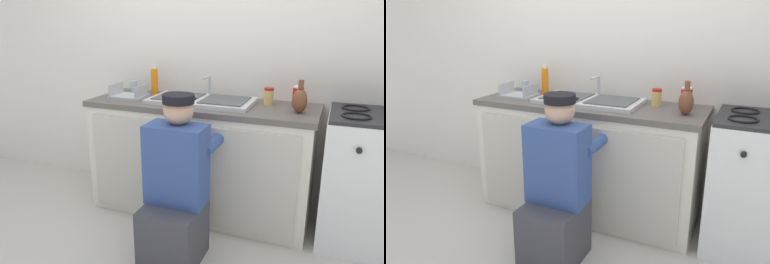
# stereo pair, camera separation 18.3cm
# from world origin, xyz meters

# --- Properties ---
(ground_plane) EXTENTS (12.00, 12.00, 0.00)m
(ground_plane) POSITION_xyz_m (0.00, 0.00, 0.00)
(ground_plane) COLOR beige
(back_wall) EXTENTS (6.00, 0.10, 2.50)m
(back_wall) POSITION_xyz_m (0.00, 0.65, 1.25)
(back_wall) COLOR silver
(back_wall) RESTS_ON ground_plane
(counter_cabinet) EXTENTS (1.73, 0.62, 0.88)m
(counter_cabinet) POSITION_xyz_m (0.00, 0.29, 0.44)
(counter_cabinet) COLOR silver
(counter_cabinet) RESTS_ON ground_plane
(countertop) EXTENTS (1.77, 0.62, 0.04)m
(countertop) POSITION_xyz_m (0.00, 0.30, 0.90)
(countertop) COLOR #5B5651
(countertop) RESTS_ON counter_cabinet
(sink_double_basin) EXTENTS (0.80, 0.44, 0.19)m
(sink_double_basin) POSITION_xyz_m (0.00, 0.30, 0.94)
(sink_double_basin) COLOR silver
(sink_double_basin) RESTS_ON countertop
(stove_range) EXTENTS (0.61, 0.62, 0.96)m
(stove_range) POSITION_xyz_m (1.24, 0.30, 0.47)
(stove_range) COLOR white
(stove_range) RESTS_ON ground_plane
(plumber_person) EXTENTS (0.42, 0.61, 1.10)m
(plumber_person) POSITION_xyz_m (0.08, -0.38, 0.46)
(plumber_person) COLOR #3F3F47
(plumber_person) RESTS_ON ground_plane
(condiment_jar) EXTENTS (0.07, 0.07, 0.13)m
(condiment_jar) POSITION_xyz_m (0.50, 0.42, 0.99)
(condiment_jar) COLOR #DBB760
(condiment_jar) RESTS_ON countertop
(soap_bottle_orange) EXTENTS (0.06, 0.06, 0.25)m
(soap_bottle_orange) POSITION_xyz_m (-0.49, 0.46, 1.03)
(soap_bottle_orange) COLOR orange
(soap_bottle_orange) RESTS_ON countertop
(vase_decorative) EXTENTS (0.10, 0.10, 0.23)m
(vase_decorative) POSITION_xyz_m (0.74, 0.23, 1.01)
(vase_decorative) COLOR brown
(vase_decorative) RESTS_ON countertop
(water_glass) EXTENTS (0.06, 0.06, 0.10)m
(water_glass) POSITION_xyz_m (-0.70, 0.47, 0.97)
(water_glass) COLOR #ADC6CC
(water_glass) RESTS_ON countertop
(soda_cup_red) EXTENTS (0.08, 0.08, 0.15)m
(soda_cup_red) POSITION_xyz_m (0.71, 0.43, 1.00)
(soda_cup_red) COLOR red
(soda_cup_red) RESTS_ON countertop
(dish_rack_tray) EXTENTS (0.28, 0.22, 0.11)m
(dish_rack_tray) POSITION_xyz_m (-0.62, 0.25, 0.95)
(dish_rack_tray) COLOR #B2B7BC
(dish_rack_tray) RESTS_ON countertop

